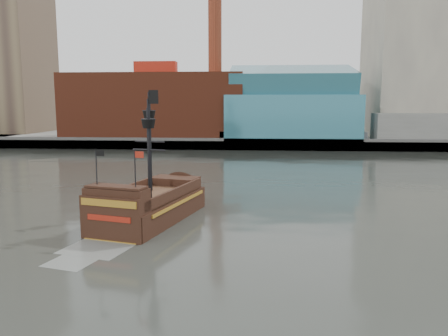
{
  "coord_description": "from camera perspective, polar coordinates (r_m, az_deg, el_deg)",
  "views": [
    {
      "loc": [
        2.0,
        -32.78,
        10.11
      ],
      "look_at": [
        -1.02,
        8.44,
        4.0
      ],
      "focal_mm": 35.0,
      "sensor_mm": 36.0,
      "label": 1
    }
  ],
  "objects": [
    {
      "name": "promenade_far",
      "position": [
        125.13,
        3.28,
        4.22
      ],
      "size": [
        220.0,
        60.0,
        2.0
      ],
      "primitive_type": "cube",
      "color": "slate",
      "rests_on": "ground"
    },
    {
      "name": "ground",
      "position": [
        34.37,
        0.68,
        -8.7
      ],
      "size": [
        400.0,
        400.0,
        0.0
      ],
      "primitive_type": "plane",
      "color": "#2D302A",
      "rests_on": "ground"
    },
    {
      "name": "pirate_ship",
      "position": [
        38.6,
        -9.68,
        -5.21
      ],
      "size": [
        8.7,
        16.88,
        12.12
      ],
      "rotation": [
        0.0,
        0.0,
        -0.25
      ],
      "color": "black",
      "rests_on": "ground"
    },
    {
      "name": "seawall",
      "position": [
        95.71,
        2.98,
        3.12
      ],
      "size": [
        220.0,
        1.0,
        2.6
      ],
      "primitive_type": "cube",
      "color": "#4C4C49",
      "rests_on": "ground"
    },
    {
      "name": "skyline",
      "position": [
        118.28,
        5.93,
        15.38
      ],
      "size": [
        149.0,
        45.0,
        62.0
      ],
      "color": "brown",
      "rests_on": "promenade_far"
    }
  ]
}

